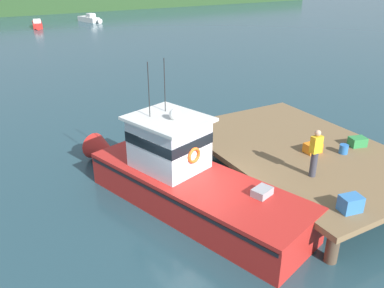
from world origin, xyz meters
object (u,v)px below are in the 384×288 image
crate_single_by_cleat (313,148)px  crate_single_far (351,204)px  moored_boat_off_the_point (90,19)px  crate_stack_near_edge (358,142)px  moored_boat_outer_mooring (37,25)px  bait_bucket (344,149)px  main_fishing_boat (183,177)px  deckhand_by_the_boat (315,152)px

crate_single_by_cleat → crate_single_far: crate_single_far is taller
moored_boat_off_the_point → crate_stack_near_edge: bearing=-94.2°
crate_single_far → moored_boat_off_the_point: size_ratio=0.13×
crate_single_far → moored_boat_outer_mooring: crate_single_far is taller
crate_single_by_cleat → moored_boat_off_the_point: (5.36, 46.99, -0.98)m
crate_single_far → bait_bucket: (2.78, 2.71, -0.07)m
moored_boat_outer_mooring → main_fishing_boat: bearing=-94.0°
bait_bucket → moored_boat_outer_mooring: (-2.76, 45.77, -0.99)m
main_fishing_boat → moored_boat_outer_mooring: 44.29m
deckhand_by_the_boat → moored_boat_outer_mooring: (-0.52, 46.47, -1.68)m
crate_single_by_cleat → bait_bucket: size_ratio=1.76×
main_fishing_boat → deckhand_by_the_boat: bearing=-32.6°
crate_single_by_cleat → deckhand_by_the_boat: deckhand_by_the_boat is taller
main_fishing_boat → moored_boat_outer_mooring: bearing=86.0°
crate_single_by_cleat → crate_stack_near_edge: bearing=-12.6°
crate_single_far → deckhand_by_the_boat: deckhand_by_the_boat is taller
crate_single_by_cleat → crate_single_far: size_ratio=1.00×
main_fishing_boat → crate_single_by_cleat: (4.90, -0.97, 0.37)m
main_fishing_boat → bait_bucket: size_ratio=29.08×
moored_boat_off_the_point → crate_single_far: bearing=-98.2°
main_fishing_boat → moored_boat_outer_mooring: main_fishing_boat is taller
crate_stack_near_edge → crate_single_far: bearing=-142.3°
main_fishing_boat → bait_bucket: 6.04m
crate_single_far → moored_boat_off_the_point: crate_single_far is taller
crate_single_by_cleat → deckhand_by_the_boat: (-1.32, -1.32, 0.68)m
main_fishing_boat → crate_stack_near_edge: bearing=-11.6°
crate_single_by_cleat → moored_boat_off_the_point: 47.30m
crate_single_by_cleat → moored_boat_off_the_point: bearing=83.5°
crate_stack_near_edge → moored_boat_outer_mooring: size_ratio=0.14×
deckhand_by_the_boat → moored_boat_off_the_point: (6.68, 48.31, -1.66)m
main_fishing_boat → deckhand_by_the_boat: (3.58, -2.29, 1.05)m
deckhand_by_the_boat → crate_single_far: bearing=-105.3°
bait_bucket → moored_boat_off_the_point: bearing=84.7°
main_fishing_boat → crate_single_by_cleat: main_fishing_boat is taller
moored_boat_off_the_point → moored_boat_outer_mooring: size_ratio=1.05×
crate_single_by_cleat → moored_boat_off_the_point: crate_single_by_cleat is taller
crate_single_by_cleat → crate_single_far: (-1.86, -3.33, 0.06)m
crate_single_far → moored_boat_off_the_point: bearing=81.8°
crate_single_by_cleat → deckhand_by_the_boat: bearing=-134.9°
crate_single_by_cleat → moored_boat_outer_mooring: (-1.84, 45.15, -1.00)m
crate_single_by_cleat → bait_bucket: (0.92, -0.62, -0.01)m
crate_stack_near_edge → bait_bucket: bearing=-168.5°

